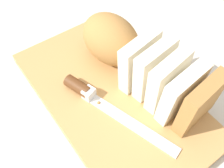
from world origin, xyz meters
TOP-DOWN VIEW (x-y plane):
  - ground_plane at (0.00, 0.00)m, footprint 3.00×3.00m
  - cutting_board at (0.00, 0.00)m, footprint 0.45×0.26m
  - bread_loaf at (-0.01, 0.07)m, footprint 0.32×0.15m
  - bread_knife at (-0.01, -0.04)m, footprint 0.25×0.10m
  - crumb_near_knife at (-0.05, 0.05)m, footprint 0.01×0.01m
  - crumb_near_loaf at (0.01, -0.04)m, footprint 0.01×0.01m

SIDE VIEW (x-z plane):
  - ground_plane at x=0.00m, z-range 0.00..0.00m
  - cutting_board at x=0.00m, z-range 0.00..0.02m
  - crumb_near_knife at x=-0.05m, z-range 0.02..0.03m
  - crumb_near_loaf at x=0.01m, z-range 0.02..0.03m
  - bread_knife at x=-0.01m, z-range 0.02..0.05m
  - bread_loaf at x=-0.01m, z-range 0.02..0.13m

